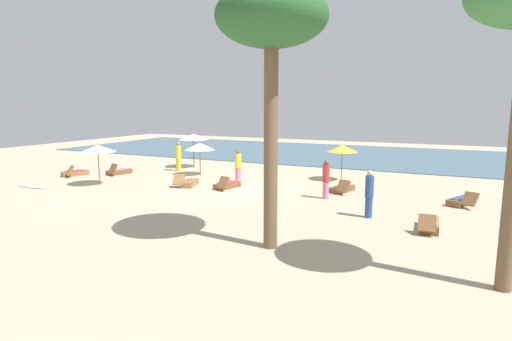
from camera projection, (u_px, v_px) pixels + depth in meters
The scene contains 19 objects.
ground_plane at pixel (234, 190), 21.07m from camera, with size 60.00×60.00×0.00m, color #BCAD8E.
ocean_water at pixel (327, 153), 36.22m from camera, with size 48.00×16.00×0.06m, color #476B7F.
umbrella_0 at pixel (98, 148), 21.85m from camera, with size 1.85×1.85×2.17m.
umbrella_1 at pixel (200, 146), 25.05m from camera, with size 1.81×1.81×1.98m.
umbrella_2 at pixel (193, 137), 28.00m from camera, with size 2.04×2.04×2.30m.
umbrella_3 at pixel (342, 148), 23.28m from camera, with size 1.72×1.72×2.03m.
lounger_0 at pixel (119, 171), 25.64m from camera, with size 0.97×1.73×0.74m.
lounger_1 at pixel (75, 173), 25.11m from camera, with size 1.26×1.76×0.71m.
lounger_2 at pixel (189, 183), 22.01m from camera, with size 1.10×1.79×0.69m.
lounger_3 at pixel (342, 189), 20.49m from camera, with size 1.06×1.78×0.69m.
lounger_4 at pixel (429, 225), 14.31m from camera, with size 0.68×1.73×0.67m.
lounger_5 at pixel (227, 185), 21.35m from camera, with size 0.96×1.75×0.72m.
lounger_6 at pixel (462, 201), 17.83m from camera, with size 1.27×1.78×0.69m.
person_0 at pixel (178, 157), 26.77m from camera, with size 0.38×0.38×1.88m.
person_1 at pixel (238, 166), 23.09m from camera, with size 0.41×0.41×1.79m.
person_2 at pixel (369, 194), 15.78m from camera, with size 0.40×0.40×1.83m.
person_3 at pixel (326, 179), 18.95m from camera, with size 0.45×0.45×1.79m.
palm_0 at pixel (271, 24), 11.60m from camera, with size 3.18×3.18×7.58m.
surfboard at pixel (30, 186), 21.80m from camera, with size 2.23×0.69×0.07m.
Camera 1 is at (9.88, -18.16, 4.30)m, focal length 29.22 mm.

